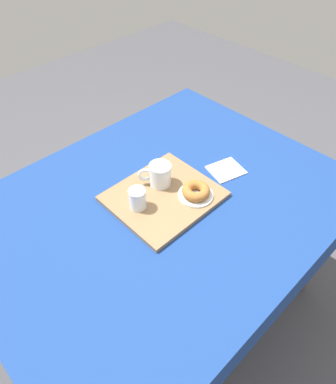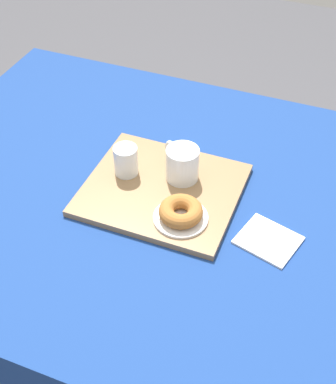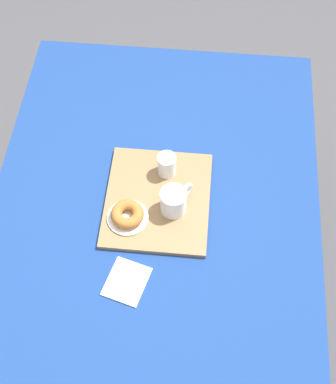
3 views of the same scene
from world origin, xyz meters
TOP-DOWN VIEW (x-y plane):
  - ground_plane at (0.00, 0.00)m, footprint 6.00×6.00m
  - dining_table at (0.00, 0.00)m, footprint 1.38×1.07m
  - serving_tray at (-0.01, -0.01)m, footprint 0.38×0.34m
  - tea_mug_left at (-0.05, -0.06)m, footprint 0.11×0.10m
  - water_glass_near at (0.09, -0.03)m, footprint 0.06×0.06m
  - donut_plate_left at (-0.10, 0.08)m, footprint 0.13×0.13m
  - sugar_donut_left at (-0.10, 0.08)m, footprint 0.10×0.10m
  - paper_napkin at (-0.30, 0.05)m, footprint 0.16×0.14m

SIDE VIEW (x-z plane):
  - ground_plane at x=0.00m, z-range 0.00..0.00m
  - dining_table at x=0.00m, z-range 0.30..1.06m
  - paper_napkin at x=-0.30m, z-range 0.76..0.77m
  - serving_tray at x=-0.01m, z-range 0.76..0.78m
  - donut_plate_left at x=-0.10m, z-range 0.78..0.78m
  - sugar_donut_left at x=-0.10m, z-range 0.78..0.82m
  - water_glass_near at x=0.09m, z-range 0.77..0.85m
  - tea_mug_left at x=-0.05m, z-range 0.77..0.86m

